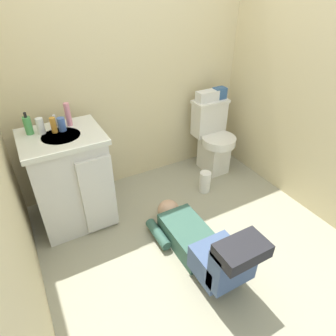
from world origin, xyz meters
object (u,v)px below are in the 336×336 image
Objects in this scene: toilet at (213,138)px; toiletry_bag at (220,93)px; bottle_amber at (54,125)px; vanity_cabinet at (71,179)px; bottle_pink at (68,114)px; paper_towel_roll at (205,182)px; faucet at (55,121)px; soap_dispenser at (28,125)px; person_plumber at (202,244)px; bottle_blue at (62,124)px; tissue_box at (207,96)px; bottle_white at (40,126)px.

toilet is 6.05× the size of toiletry_bag.
vanity_cabinet is at bearing -65.08° from bottle_amber.
bottle_pink reaches higher than vanity_cabinet.
paper_towel_roll is (1.09, -0.34, -0.80)m from bottle_pink.
faucet is 0.19m from soap_dispenser.
bottle_pink reaches higher than person_plumber.
faucet is at bearing 178.65° from toilet.
bottle_pink reaches higher than paper_towel_roll.
person_plumber is at bearing -56.01° from bottle_blue.
bottle_pink is at bearing 1.43° from soap_dispenser.
faucet is 0.56× the size of bottle_pink.
bottle_blue is at bearing -174.48° from tissue_box.
toilet is 4.20× the size of bottle_pink.
soap_dispenser is 0.18m from bottle_amber.
bottle_blue reaches higher than person_plumber.
soap_dispenser reaches higher than bottle_white.
toilet is 0.51m from paper_towel_roll.
bottle_blue reaches higher than tissue_box.
faucet reaches higher than vanity_cabinet.
vanity_cabinet is 0.46m from bottle_blue.
tissue_box is at bearing 4.14° from bottle_white.
person_plumber is 10.52× the size of bottle_blue.
vanity_cabinet is 0.47m from faucet.
soap_dispenser reaches higher than tissue_box.
bottle_amber is at bearing -176.65° from bottle_blue.
bottle_blue is at bearing -178.18° from toilet.
faucet is at bearing 91.31° from vanity_cabinet.
vanity_cabinet is at bearing -172.08° from tissue_box.
faucet is 1.45m from tissue_box.
toiletry_bag is 1.23× the size of bottle_blue.
person_plumber is (-0.81, -1.01, -0.19)m from toilet.
faucet is at bearing 73.61° from bottle_amber.
soap_dispenser is 1.63m from paper_towel_roll.
bottle_pink reaches higher than bottle_amber.
person_plumber is 1.57m from toiletry_bag.
bottle_amber is at bearing -178.12° from toilet.
vanity_cabinet is (-1.49, -0.11, 0.05)m from toilet.
bottle_pink is at bearing 179.08° from toilet.
soap_dispenser is (-1.64, -0.08, 0.09)m from tissue_box.
toiletry_bag is 1.72m from bottle_white.
tissue_box is 1.36m from bottle_pink.
vanity_cabinet is 0.46m from bottle_amber.
toiletry_bag reaches higher than vanity_cabinet.
bottle_white is at bearing 142.53° from vanity_cabinet.
bottle_blue reaches higher than faucet.
vanity_cabinet is 3.84× the size of paper_towel_roll.
bottle_white is 0.22m from bottle_pink.
bottle_white is at bearing -175.86° from tissue_box.
toilet is at bearing -0.92° from bottle_pink.
soap_dispenser is (-0.19, 0.13, 0.47)m from vanity_cabinet.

